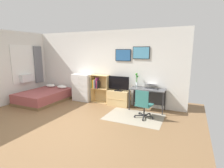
# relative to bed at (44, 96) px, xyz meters

# --- Properties ---
(ground_plane) EXTENTS (7.20, 7.20, 0.00)m
(ground_plane) POSITION_rel_bed_xyz_m (2.11, -1.41, -0.22)
(ground_plane) COLOR brown
(wall_back_with_posters) EXTENTS (6.12, 0.09, 2.70)m
(wall_back_with_posters) POSITION_rel_bed_xyz_m (2.12, 1.02, 1.14)
(wall_back_with_posters) COLOR silver
(wall_back_with_posters) RESTS_ON ground_plane
(area_rug) EXTENTS (1.70, 1.20, 0.01)m
(area_rug) POSITION_rel_bed_xyz_m (3.72, -0.09, -0.21)
(area_rug) COLOR #9E937F
(area_rug) RESTS_ON ground_plane
(bed) EXTENTS (1.43, 1.94, 0.55)m
(bed) POSITION_rel_bed_xyz_m (0.00, 0.00, 0.00)
(bed) COLOR brown
(bed) RESTS_ON ground_plane
(dresser) EXTENTS (0.76, 0.46, 1.07)m
(dresser) POSITION_rel_bed_xyz_m (1.30, 0.75, 0.32)
(dresser) COLOR silver
(dresser) RESTS_ON ground_plane
(bookshelf) EXTENTS (0.69, 0.30, 1.07)m
(bookshelf) POSITION_rel_bed_xyz_m (2.01, 0.82, 0.38)
(bookshelf) COLOR tan
(bookshelf) RESTS_ON ground_plane
(tv_stand) EXTENTS (0.79, 0.41, 0.55)m
(tv_stand) POSITION_rel_bed_xyz_m (2.86, 0.76, 0.06)
(tv_stand) COLOR tan
(tv_stand) RESTS_ON ground_plane
(television) EXTENTS (0.78, 0.16, 0.53)m
(television) POSITION_rel_bed_xyz_m (2.86, 0.74, 0.59)
(television) COLOR black
(television) RESTS_ON tv_stand
(desk) EXTENTS (1.15, 0.55, 0.74)m
(desk) POSITION_rel_bed_xyz_m (3.92, 0.76, 0.38)
(desk) COLOR #4C4C4F
(desk) RESTS_ON ground_plane
(office_chair) EXTENTS (0.58, 0.58, 0.86)m
(office_chair) POSITION_rel_bed_xyz_m (3.98, -0.09, 0.24)
(office_chair) COLOR #232326
(office_chair) RESTS_ON ground_plane
(laptop) EXTENTS (0.41, 0.44, 0.16)m
(laptop) POSITION_rel_bed_xyz_m (3.99, 0.79, 0.59)
(laptop) COLOR #B7B7BC
(laptop) RESTS_ON desk
(computer_mouse) EXTENTS (0.06, 0.10, 0.03)m
(computer_mouse) POSITION_rel_bed_xyz_m (4.24, 0.69, 0.54)
(computer_mouse) COLOR #262628
(computer_mouse) RESTS_ON desk
(bamboo_vase) EXTENTS (0.10, 0.11, 0.47)m
(bamboo_vase) POSITION_rel_bed_xyz_m (3.48, 0.87, 0.75)
(bamboo_vase) COLOR silver
(bamboo_vase) RESTS_ON desk
(wine_glass) EXTENTS (0.07, 0.07, 0.18)m
(wine_glass) POSITION_rel_bed_xyz_m (3.56, 0.63, 0.66)
(wine_glass) COLOR silver
(wine_glass) RESTS_ON desk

